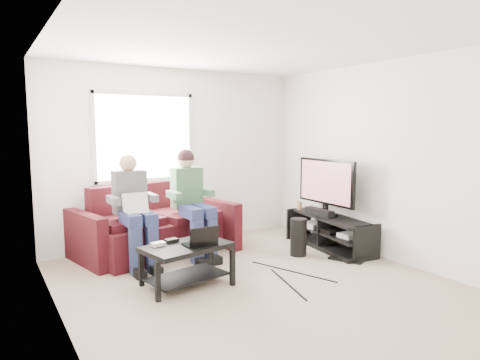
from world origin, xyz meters
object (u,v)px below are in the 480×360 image
subwoofer (299,237)px  tv (326,183)px  end_table (224,228)px  tv_stand (330,234)px  sofa (154,229)px  coffee_table (187,256)px

subwoofer → tv: bearing=12.4°
end_table → tv_stand: bearing=-39.0°
sofa → coffee_table: sofa is taller
tv_stand → subwoofer: subwoofer is taller
tv_stand → tv: bearing=91.5°
tv → end_table: 1.63m
coffee_table → end_table: size_ratio=1.78×
sofa → tv_stand: sofa is taller
tv → end_table: (-1.20, 0.87, -0.68)m
sofa → subwoofer: 1.99m
tv_stand → subwoofer: bearing=-177.0°
tv_stand → subwoofer: 0.60m
tv_stand → tv: 0.73m
coffee_table → end_table: bearing=46.9°
subwoofer → end_table: (-0.60, 1.01, 0.00)m
subwoofer → sofa: bearing=145.4°
sofa → end_table: size_ratio=3.88×
coffee_table → tv: tv is taller
sofa → subwoofer: size_ratio=4.35×
subwoofer → end_table: size_ratio=0.89×
tv_stand → coffee_table: bearing=-173.4°
sofa → tv: 2.52m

